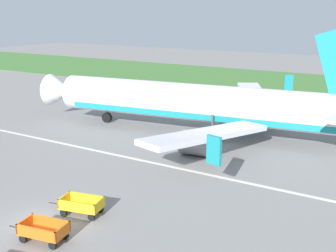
# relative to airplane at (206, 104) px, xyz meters

# --- Properties ---
(ground_plane) EXTENTS (220.00, 220.00, 0.00)m
(ground_plane) POSITION_rel_airplane_xyz_m (0.49, -22.22, -3.05)
(ground_plane) COLOR gray
(grass_strip) EXTENTS (220.00, 28.00, 0.06)m
(grass_strip) POSITION_rel_airplane_xyz_m (0.49, 35.31, -3.02)
(grass_strip) COLOR #477A38
(grass_strip) RESTS_ON ground
(apron_stripe) EXTENTS (120.00, 0.36, 0.01)m
(apron_stripe) POSITION_rel_airplane_xyz_m (0.49, -9.99, -3.05)
(apron_stripe) COLOR silver
(apron_stripe) RESTS_ON ground
(airplane) EXTENTS (37.64, 30.32, 11.34)m
(airplane) POSITION_rel_airplane_xyz_m (0.00, 0.00, 0.00)
(airplane) COLOR silver
(airplane) RESTS_ON ground
(baggage_cart_second_in_row) EXTENTS (3.63, 1.84, 1.07)m
(baggage_cart_second_in_row) POSITION_rel_airplane_xyz_m (2.21, -23.39, -2.45)
(baggage_cart_second_in_row) COLOR orange
(baggage_cart_second_in_row) RESTS_ON ground
(baggage_cart_third_in_row) EXTENTS (3.62, 1.95, 1.07)m
(baggage_cart_third_in_row) POSITION_rel_airplane_xyz_m (1.77, -19.97, -2.45)
(baggage_cart_third_in_row) COLOR gold
(baggage_cart_third_in_row) RESTS_ON ground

